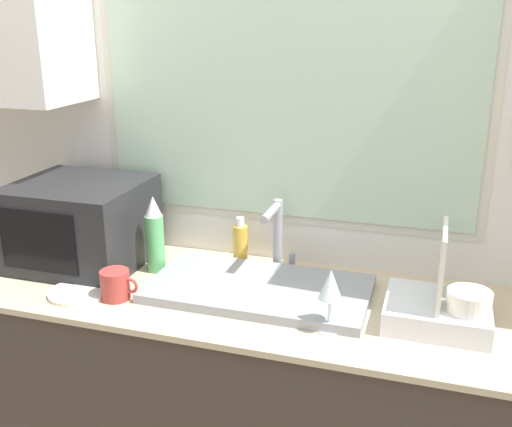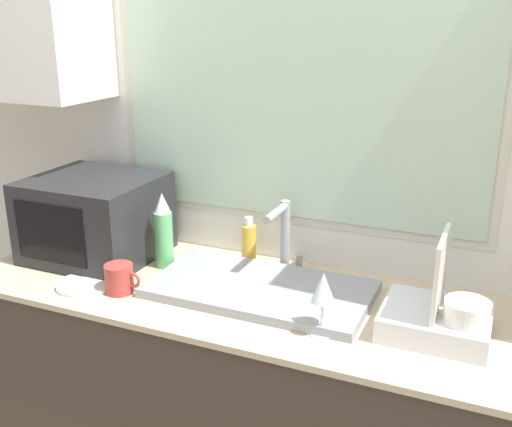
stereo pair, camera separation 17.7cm
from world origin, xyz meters
name	(u,v)px [view 2 (the right image)]	position (x,y,z in m)	size (l,w,h in m)	color
countertop	(259,413)	(0.00, 0.30, 0.45)	(1.94, 0.63, 0.89)	#42382D
wall_back	(294,121)	(0.00, 0.59, 1.40)	(6.00, 0.38, 2.60)	silver
sink_basin	(261,289)	(0.00, 0.31, 0.91)	(0.69, 0.37, 0.03)	gray
faucet	(284,231)	(0.01, 0.50, 1.04)	(0.08, 0.18, 0.25)	#99999E
microwave	(95,217)	(-0.67, 0.37, 1.04)	(0.43, 0.40, 0.29)	#232326
dish_rack	(440,316)	(0.55, 0.27, 0.95)	(0.29, 0.25, 0.29)	silver
spray_bottle	(164,232)	(-0.39, 0.38, 1.02)	(0.06, 0.06, 0.27)	#59B266
soap_bottle	(249,243)	(-0.13, 0.52, 0.97)	(0.05, 0.05, 0.17)	gold
mug_near_sink	(120,279)	(-0.41, 0.14, 0.94)	(0.12, 0.09, 0.09)	#A53833
wine_glass	(323,290)	(0.26, 0.14, 1.03)	(0.07, 0.07, 0.19)	silver
small_plate	(87,284)	(-0.54, 0.14, 0.90)	(0.19, 0.19, 0.01)	silver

